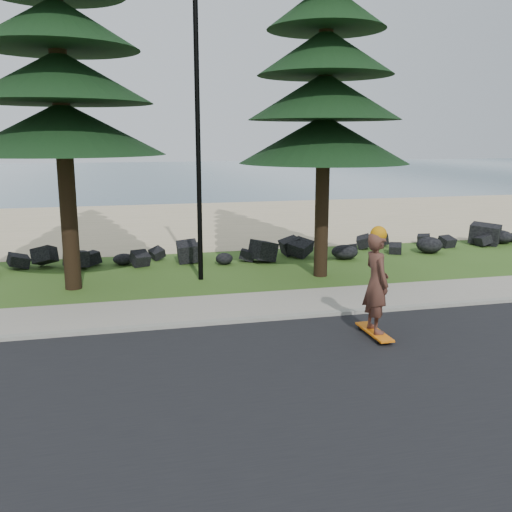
{
  "coord_description": "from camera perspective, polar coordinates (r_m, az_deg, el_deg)",
  "views": [
    {
      "loc": [
        -2.19,
        -12.68,
        4.05
      ],
      "look_at": [
        0.87,
        0.0,
        1.3
      ],
      "focal_mm": 40.0,
      "sensor_mm": 36.0,
      "label": 1
    }
  ],
  "objects": [
    {
      "name": "ground",
      "position": [
        13.49,
        -3.6,
        -5.59
      ],
      "size": [
        160.0,
        160.0,
        0.0
      ],
      "primitive_type": "plane",
      "color": "#375D1D",
      "rests_on": "ground"
    },
    {
      "name": "road",
      "position": [
        9.38,
        1.33,
        -13.61
      ],
      "size": [
        160.0,
        7.0,
        0.02
      ],
      "primitive_type": "cube",
      "color": "black",
      "rests_on": "ground"
    },
    {
      "name": "kerb",
      "position": [
        12.63,
        -2.88,
        -6.57
      ],
      "size": [
        160.0,
        0.2,
        0.1
      ],
      "primitive_type": "cube",
      "color": "gray",
      "rests_on": "ground"
    },
    {
      "name": "sidewalk",
      "position": [
        13.66,
        -3.75,
        -5.18
      ],
      "size": [
        160.0,
        2.0,
        0.08
      ],
      "primitive_type": "cube",
      "color": "gray",
      "rests_on": "ground"
    },
    {
      "name": "beach_sand",
      "position": [
        27.56,
        -8.86,
        3.33
      ],
      "size": [
        160.0,
        15.0,
        0.01
      ],
      "primitive_type": "cube",
      "color": "tan",
      "rests_on": "ground"
    },
    {
      "name": "ocean",
      "position": [
        63.84,
        -11.68,
        8.04
      ],
      "size": [
        160.0,
        58.0,
        0.01
      ],
      "primitive_type": "cube",
      "color": "#385B6B",
      "rests_on": "ground"
    },
    {
      "name": "seawall_boulders",
      "position": [
        18.85,
        -6.56,
        -0.57
      ],
      "size": [
        60.0,
        2.4,
        1.1
      ],
      "primitive_type": null,
      "color": "black",
      "rests_on": "ground"
    },
    {
      "name": "lamp_post",
      "position": [
        16.03,
        -5.83,
        12.15
      ],
      "size": [
        0.25,
        0.14,
        8.14
      ],
      "color": "black",
      "rests_on": "ground"
    },
    {
      "name": "skateboarder",
      "position": [
        11.74,
        11.95,
        -2.66
      ],
      "size": [
        0.5,
        1.23,
        2.29
      ],
      "rotation": [
        0.0,
        0.0,
        1.58
      ],
      "color": "orange",
      "rests_on": "ground"
    }
  ]
}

